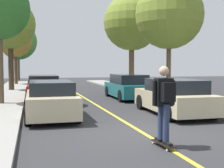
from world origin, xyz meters
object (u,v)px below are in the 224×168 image
street_tree_left_far (15,41)px  street_tree_right_nearest (169,15)px  skateboard (163,144)px  parked_car_left_near (44,87)px  parked_car_right_near (128,87)px  parked_car_left_nearest (51,99)px  fire_hydrant (191,98)px  skateboarder (164,100)px  parked_car_right_nearest (174,97)px  street_tree_right_near (132,23)px  street_tree_left_near (10,24)px  street_tree_left_farthest (18,41)px

street_tree_left_far → street_tree_right_nearest: (8.93, -15.14, 0.41)m
skateboard → street_tree_left_far: bearing=100.2°
parked_car_left_near → parked_car_right_near: 4.85m
parked_car_left_nearest → fire_hydrant: size_ratio=6.13×
parked_car_left_nearest → skateboarder: skateboarder is taller
parked_car_left_near → fire_hydrant: (6.23, -5.56, -0.19)m
parked_car_right_nearest → street_tree_left_far: bearing=108.9°
street_tree_left_far → fire_hydrant: (8.33, -18.70, -3.83)m
fire_hydrant → street_tree_left_far: bearing=114.0°
parked_car_left_nearest → skateboarder: (2.29, -4.91, 0.46)m
street_tree_right_near → skateboarder: bearing=-106.1°
parked_car_left_near → street_tree_left_near: bearing=110.3°
street_tree_left_near → street_tree_left_farthest: street_tree_left_farthest is taller
skateboarder → skateboard: bearing=94.3°
parked_car_left_nearest → street_tree_left_far: 19.89m
skateboarder → fire_hydrant: bearing=55.1°
parked_car_left_near → street_tree_left_farthest: bearing=95.9°
parked_car_right_near → street_tree_right_near: bearing=69.4°
parked_car_left_nearest → skateboard: size_ratio=5.03×
parked_car_left_nearest → parked_car_left_near: size_ratio=0.97×
parked_car_right_nearest → street_tree_right_nearest: size_ratio=0.68×
street_tree_right_near → skateboard: 17.10m
fire_hydrant → skateboarder: 6.92m
street_tree_left_far → parked_car_right_nearest: bearing=-71.1°
parked_car_left_near → street_tree_right_nearest: size_ratio=0.68×
parked_car_left_nearest → fire_hydrant: (6.23, 0.75, -0.18)m
parked_car_right_near → skateboarder: size_ratio=2.49×
fire_hydrant → skateboard: (-3.94, -5.62, -0.40)m
parked_car_right_nearest → street_tree_right_near: 12.38m
street_tree_left_farthest → street_tree_right_nearest: size_ratio=1.06×
parked_car_left_nearest → parked_car_left_near: parked_car_left_near is taller
street_tree_left_far → skateboarder: street_tree_left_far is taller
street_tree_right_nearest → street_tree_left_far: bearing=120.5°
parked_car_left_near → parked_car_right_nearest: parked_car_right_nearest is taller
fire_hydrant → parked_car_left_nearest: bearing=-173.1°
street_tree_right_near → fire_hydrant: size_ratio=10.34×
parked_car_left_near → parked_car_right_near: parked_car_right_near is taller
street_tree_left_farthest → street_tree_right_nearest: bearing=-68.2°
skateboard → skateboarder: size_ratio=0.47×
parked_car_left_nearest → parked_car_right_nearest: bearing=-6.4°
skateboard → skateboarder: bearing=-85.7°
skateboard → street_tree_right_near: bearing=73.8°
street_tree_left_far → street_tree_left_farthest: size_ratio=0.84×
fire_hydrant → skateboard: size_ratio=0.82×
parked_car_left_near → street_tree_right_near: (6.83, 4.50, 4.53)m
street_tree_left_far → skateboarder: (4.39, -24.35, -3.19)m
skateboarder → street_tree_left_farthest: bearing=97.9°
street_tree_right_nearest → skateboard: (-4.54, -9.18, -4.64)m
street_tree_left_farthest → street_tree_right_near: (8.93, -15.81, 0.39)m
street_tree_left_far → fire_hydrant: size_ratio=8.27×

